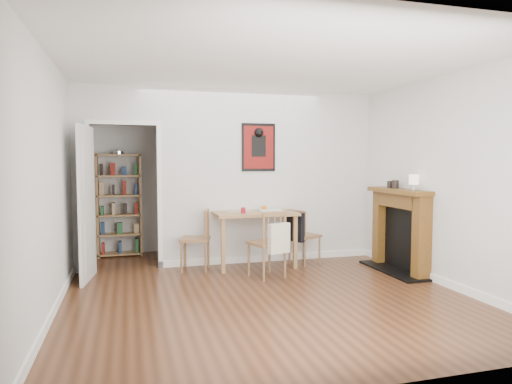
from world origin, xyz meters
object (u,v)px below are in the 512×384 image
object	(u,v)px
notebook	(270,210)
ceramic_jar_a	(395,184)
orange_fruit	(265,208)
chair_right	(304,236)
ceramic_jar_b	(390,184)
dining_table	(254,218)
bookshelf	(119,205)
chair_left	(195,240)
red_glass	(243,210)
fireplace	(401,228)
mantel_lamp	(414,180)
chair_front	(267,244)

from	to	relation	value
notebook	ceramic_jar_a	distance (m)	1.83
orange_fruit	notebook	distance (m)	0.11
chair_right	ceramic_jar_b	world-z (taller)	ceramic_jar_b
dining_table	bookshelf	distance (m)	2.31
chair_right	ceramic_jar_a	bearing A→B (deg)	-31.65
chair_left	red_glass	xyz separation A→B (m)	(0.67, -0.13, 0.41)
chair_left	fireplace	world-z (taller)	fireplace
chair_right	mantel_lamp	distance (m)	1.80
notebook	ceramic_jar_b	distance (m)	1.77
chair_right	notebook	bearing A→B (deg)	169.11
notebook	bookshelf	bearing A→B (deg)	149.93
mantel_lamp	ceramic_jar_b	world-z (taller)	mantel_lamp
bookshelf	notebook	xyz separation A→B (m)	(2.18, -1.26, -0.01)
mantel_lamp	bookshelf	bearing A→B (deg)	146.70
mantel_lamp	chair_right	bearing A→B (deg)	134.47
chair_left	orange_fruit	distance (m)	1.16
bookshelf	fireplace	world-z (taller)	bookshelf
fireplace	chair_left	bearing A→B (deg)	163.34
dining_table	notebook	size ratio (longest dim) A/B	3.66
dining_table	ceramic_jar_a	xyz separation A→B (m)	(1.87, -0.74, 0.51)
red_glass	ceramic_jar_a	world-z (taller)	ceramic_jar_a
chair_front	ceramic_jar_b	size ratio (longest dim) A/B	9.12
mantel_lamp	ceramic_jar_a	distance (m)	0.45
notebook	chair_front	bearing A→B (deg)	-110.38
orange_fruit	mantel_lamp	world-z (taller)	mantel_lamp
orange_fruit	bookshelf	bearing A→B (deg)	151.04
chair_front	mantel_lamp	size ratio (longest dim) A/B	4.24
dining_table	red_glass	world-z (taller)	red_glass
fireplace	ceramic_jar_b	xyz separation A→B (m)	(-0.03, 0.25, 0.59)
dining_table	orange_fruit	distance (m)	0.27
chair_right	chair_front	xyz separation A→B (m)	(-0.76, -0.62, 0.03)
chair_front	orange_fruit	bearing A→B (deg)	75.91
dining_table	mantel_lamp	xyz separation A→B (m)	(1.86, -1.18, 0.58)
dining_table	notebook	bearing A→B (deg)	8.65
bookshelf	ceramic_jar_a	size ratio (longest dim) A/B	14.35
chair_right	chair_left	bearing A→B (deg)	178.85
chair_right	orange_fruit	world-z (taller)	orange_fruit
orange_fruit	ceramic_jar_b	size ratio (longest dim) A/B	0.74
ceramic_jar_a	ceramic_jar_b	xyz separation A→B (m)	(-0.00, 0.14, -0.01)
fireplace	mantel_lamp	world-z (taller)	mantel_lamp
bookshelf	ceramic_jar_a	distance (m)	4.31
notebook	red_glass	bearing A→B (deg)	-157.36
dining_table	orange_fruit	world-z (taller)	orange_fruit
chair_left	orange_fruit	xyz separation A→B (m)	(1.07, 0.15, 0.41)
ceramic_jar_a	chair_left	bearing A→B (deg)	165.35
chair_right	ceramic_jar_a	world-z (taller)	ceramic_jar_a
chair_right	fireplace	size ratio (longest dim) A/B	0.66
chair_front	ceramic_jar_b	bearing A→B (deg)	2.32
ceramic_jar_a	dining_table	bearing A→B (deg)	158.43
mantel_lamp	chair_front	bearing A→B (deg)	164.93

